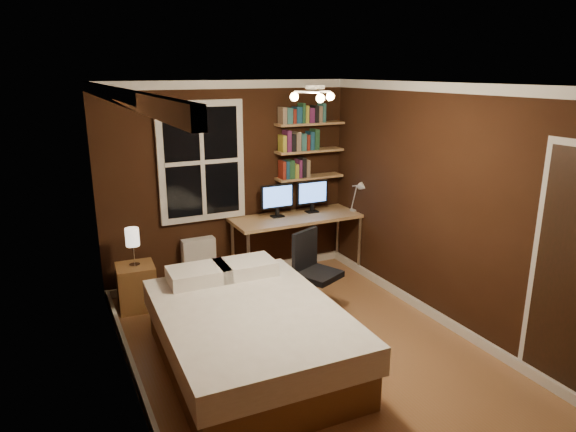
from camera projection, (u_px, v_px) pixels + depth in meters
name	position (u px, v px, depth m)	size (l,w,h in m)	color
floor	(306.00, 351.00, 4.96)	(4.20, 4.20, 0.00)	#98673C
wall_back	(229.00, 183.00, 6.43)	(3.20, 0.04, 2.50)	black
wall_left	(124.00, 255.00, 3.94)	(0.04, 4.20, 2.50)	black
wall_right	(445.00, 207.00, 5.29)	(0.04, 4.20, 2.50)	black
ceiling	(309.00, 84.00, 4.27)	(3.20, 4.20, 0.02)	white
window	(202.00, 162.00, 6.17)	(1.06, 0.06, 1.46)	silver
ceiling_fixture	(315.00, 97.00, 4.21)	(0.44, 0.44, 0.18)	beige
bookshelf_lower	(309.00, 177.00, 6.78)	(0.92, 0.22, 0.03)	tan
books_row_lower	(309.00, 167.00, 6.74)	(0.42, 0.16, 0.23)	maroon
bookshelf_middle	(310.00, 151.00, 6.68)	(0.92, 0.22, 0.03)	tan
books_row_middle	(310.00, 141.00, 6.65)	(0.48, 0.16, 0.23)	navy
bookshelf_upper	(310.00, 124.00, 6.59)	(0.92, 0.22, 0.03)	tan
books_row_upper	(310.00, 113.00, 6.55)	(0.60, 0.16, 0.23)	#22502E
bed	(249.00, 335.00, 4.64)	(1.58, 2.15, 0.72)	brown
nightstand	(137.00, 287.00, 5.80)	(0.41, 0.41, 0.51)	brown
bedside_lamp	(133.00, 247.00, 5.67)	(0.15, 0.15, 0.43)	beige
radiator	(199.00, 262.00, 6.40)	(0.41, 0.14, 0.61)	silver
desk	(297.00, 221.00, 6.61)	(1.70, 0.64, 0.81)	tan
monitor_left	(277.00, 201.00, 6.50)	(0.44, 0.12, 0.42)	black
monitor_right	(312.00, 197.00, 6.72)	(0.44, 0.12, 0.42)	black
desk_lamp	(357.00, 196.00, 6.72)	(0.14, 0.32, 0.44)	silver
office_chair	(315.00, 283.00, 5.66)	(0.56, 0.56, 0.93)	black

